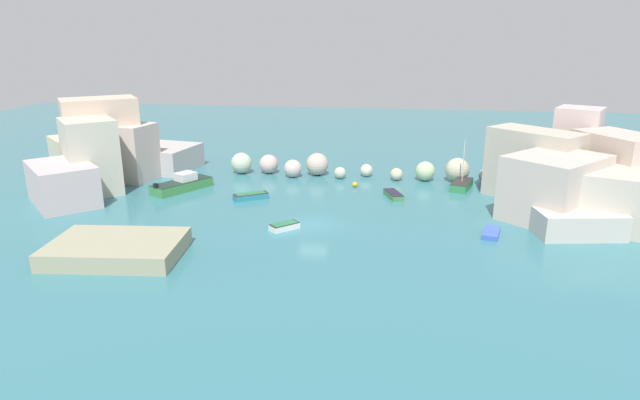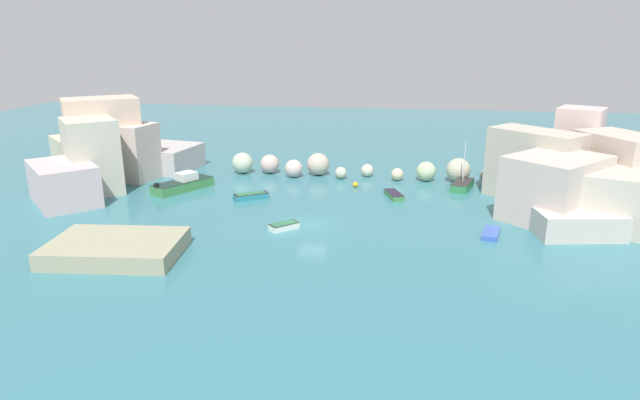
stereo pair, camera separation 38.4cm
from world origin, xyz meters
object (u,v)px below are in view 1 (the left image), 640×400
stone_dock (117,249)px  moored_boat_3 (149,248)px  moored_boat_1 (182,184)px  moored_boat_0 (251,196)px  moored_boat_6 (284,226)px  channel_buoy (355,184)px  moored_boat_5 (462,185)px  moored_boat_2 (393,195)px  moored_boat_4 (491,233)px

stone_dock → moored_boat_3: bearing=37.3°
stone_dock → moored_boat_1: 18.36m
stone_dock → moored_boat_3: size_ratio=3.06×
moored_boat_0 → moored_boat_6: bearing=90.3°
channel_buoy → moored_boat_0: bearing=-148.9°
moored_boat_5 → moored_boat_6: bearing=150.9°
stone_dock → moored_boat_2: stone_dock is taller
moored_boat_0 → moored_boat_3: size_ratio=1.14×
moored_boat_1 → moored_boat_3: moored_boat_1 is taller
moored_boat_5 → moored_boat_4: bearing=-158.3°
moored_boat_4 → moored_boat_5: (-0.93, 14.40, 0.23)m
channel_buoy → moored_boat_5: moored_boat_5 is taller
moored_boat_5 → moored_boat_6: (-16.62, -15.42, -0.15)m
moored_boat_0 → stone_dock: bearing=36.8°
moored_boat_2 → moored_boat_5: bearing=-79.2°
moored_boat_2 → moored_boat_0: bearing=81.0°
moored_boat_1 → moored_boat_4: (31.02, -9.50, -0.44)m
moored_boat_1 → moored_boat_6: 17.10m
channel_buoy → moored_boat_0: size_ratio=0.17×
stone_dock → moored_boat_6: (11.37, 7.72, -0.37)m
moored_boat_0 → moored_boat_5: size_ratio=0.67×
moored_boat_2 → moored_boat_6: bearing=120.1°
moored_boat_1 → moored_boat_3: bearing=-135.8°
moored_boat_4 → stone_dock: bearing=-58.4°
moored_boat_0 → moored_boat_4: size_ratio=1.14×
moored_boat_0 → moored_boat_5: 23.00m
channel_buoy → moored_boat_2: size_ratio=0.18×
moored_boat_3 → moored_boat_1: bearing=-7.2°
moored_boat_2 → moored_boat_3: moored_boat_2 is taller
channel_buoy → moored_boat_4: bearing=-46.8°
moored_boat_0 → moored_boat_6: (5.23, -8.25, -0.03)m
channel_buoy → moored_boat_5: 11.69m
stone_dock → moored_boat_6: stone_dock is taller
channel_buoy → moored_boat_3: (-14.48, -20.69, -0.07)m
moored_boat_4 → moored_boat_6: bearing=-71.9°
moored_boat_1 → stone_dock: bearing=-142.5°
moored_boat_2 → moored_boat_5: (7.36, 4.37, 0.17)m
channel_buoy → moored_boat_4: 18.36m
moored_boat_4 → moored_boat_5: 14.43m
moored_boat_5 → moored_boat_3: bearing=147.8°
channel_buoy → moored_boat_3: 25.25m
moored_boat_2 → moored_boat_1: bearing=71.4°
moored_boat_4 → moored_boat_0: bearing=-92.8°
moored_boat_1 → moored_boat_6: moored_boat_1 is taller
stone_dock → moored_boat_5: moored_boat_5 is taller
moored_boat_3 → moored_boat_4: (27.05, 7.32, -0.01)m
moored_boat_2 → moored_boat_3: (-18.76, -17.35, -0.04)m
moored_boat_3 → channel_buoy: bearing=-55.5°
moored_boat_1 → moored_boat_6: (13.47, -10.52, -0.36)m
moored_boat_3 → moored_boat_5: 33.97m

